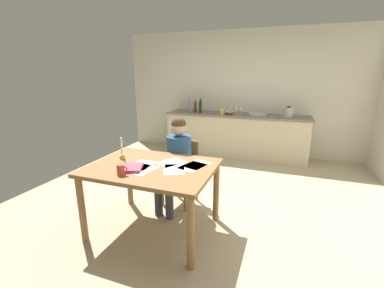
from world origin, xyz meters
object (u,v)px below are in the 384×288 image
object	(u,v)px
person_seated	(176,158)
candlestick	(122,153)
sink_unit	(258,114)
coffee_mug	(121,170)
book_magazine	(133,168)
bottle_wine_red	(200,107)
bottle_vinegar	(195,107)
wine_glass_near_sink	(241,108)
stovetop_kettle	(288,112)
wine_glass_by_kettle	(236,108)
dining_table	(152,175)
wine_glass_back_right	(224,107)
bottle_oil	(191,106)
wine_glass_back_left	(230,108)
teacup_on_counter	(222,112)
chair_at_table	(182,169)
mixing_bowl	(229,111)

from	to	relation	value
person_seated	candlestick	xyz separation A→B (m)	(-0.46, -0.51, 0.16)
sink_unit	coffee_mug	bearing A→B (deg)	-105.30
book_magazine	bottle_wine_red	bearing A→B (deg)	75.24
person_seated	book_magazine	world-z (taller)	person_seated
candlestick	sink_unit	bearing A→B (deg)	68.17
bottle_vinegar	wine_glass_near_sink	bearing A→B (deg)	10.62
stovetop_kettle	wine_glass_near_sink	bearing A→B (deg)	171.10
book_magazine	wine_glass_by_kettle	distance (m)	3.40
candlestick	dining_table	bearing A→B (deg)	-10.89
coffee_mug	bottle_wine_red	world-z (taller)	bottle_wine_red
person_seated	wine_glass_back_right	distance (m)	2.64
bottle_oil	stovetop_kettle	bearing A→B (deg)	0.38
stovetop_kettle	bottle_oil	bearing A→B (deg)	-179.62
candlestick	stovetop_kettle	size ratio (longest dim) A/B	1.17
coffee_mug	wine_glass_back_right	bearing A→B (deg)	86.92
bottle_vinegar	wine_glass_by_kettle	distance (m)	0.88
dining_table	book_magazine	bearing A→B (deg)	-132.85
wine_glass_back_left	teacup_on_counter	distance (m)	0.32
chair_at_table	coffee_mug	size ratio (longest dim) A/B	7.27
person_seated	sink_unit	bearing A→B (deg)	73.42
dining_table	candlestick	world-z (taller)	candlestick
bottle_oil	person_seated	bearing A→B (deg)	-73.75
bottle_vinegar	bottle_wine_red	world-z (taller)	bottle_wine_red
chair_at_table	candlestick	size ratio (longest dim) A/B	3.32
candlestick	teacup_on_counter	distance (m)	2.87
person_seated	bottle_vinegar	world-z (taller)	person_seated
book_magazine	wine_glass_back_left	distance (m)	3.38
person_seated	wine_glass_back_left	bearing A→B (deg)	87.36
person_seated	bottle_wine_red	bearing A→B (deg)	101.09
mixing_bowl	wine_glass_by_kettle	xyz separation A→B (m)	(0.11, 0.18, 0.06)
wine_glass_back_left	coffee_mug	bearing A→B (deg)	-95.03
stovetop_kettle	mixing_bowl	bearing A→B (deg)	-178.40
bottle_vinegar	wine_glass_back_left	xyz separation A→B (m)	(0.72, 0.18, -0.00)
person_seated	wine_glass_by_kettle	bearing A→B (deg)	84.19
mixing_bowl	wine_glass_back_left	world-z (taller)	wine_glass_back_left
coffee_mug	bottle_wine_red	bearing A→B (deg)	94.86
candlestick	bottle_vinegar	world-z (taller)	bottle_vinegar
mixing_bowl	bottle_wine_red	bearing A→B (deg)	-178.01
wine_glass_near_sink	wine_glass_back_left	distance (m)	0.24
stovetop_kettle	wine_glass_by_kettle	world-z (taller)	stovetop_kettle
chair_at_table	wine_glass_back_left	bearing A→B (deg)	87.61
bottle_wine_red	bottle_vinegar	bearing A→B (deg)	168.65
bottle_wine_red	stovetop_kettle	xyz separation A→B (m)	(1.79, 0.05, -0.03)
person_seated	wine_glass_back_left	distance (m)	2.64
book_magazine	sink_unit	distance (m)	3.34
sink_unit	wine_glass_by_kettle	size ratio (longest dim) A/B	2.34
chair_at_table	stovetop_kettle	distance (m)	2.71
dining_table	person_seated	size ratio (longest dim) A/B	1.11
dining_table	wine_glass_by_kettle	size ratio (longest dim) A/B	8.59
person_seated	wine_glass_back_right	xyz separation A→B (m)	(0.00, 2.62, 0.33)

